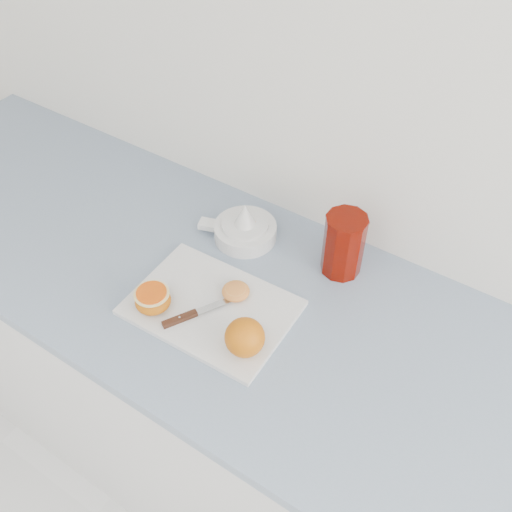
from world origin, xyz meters
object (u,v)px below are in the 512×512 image
(cutting_board, at_px, (211,307))
(citrus_juicer, at_px, (244,229))
(counter, at_px, (264,415))
(red_tumbler, at_px, (343,246))
(half_orange, at_px, (153,300))

(cutting_board, xyz_separation_m, citrus_juicer, (-0.07, 0.22, 0.02))
(counter, relative_size, cutting_board, 6.97)
(counter, distance_m, citrus_juicer, 0.52)
(cutting_board, xyz_separation_m, red_tumbler, (0.17, 0.26, 0.06))
(cutting_board, distance_m, red_tumbler, 0.31)
(citrus_juicer, bearing_deg, cutting_board, -73.25)
(citrus_juicer, bearing_deg, half_orange, -96.00)
(counter, relative_size, half_orange, 30.97)
(cutting_board, relative_size, half_orange, 4.44)
(cutting_board, bearing_deg, citrus_juicer, 106.75)
(half_orange, distance_m, citrus_juicer, 0.29)
(cutting_board, bearing_deg, counter, 33.85)
(half_orange, xyz_separation_m, red_tumbler, (0.27, 0.32, 0.03))
(cutting_board, xyz_separation_m, half_orange, (-0.10, -0.07, 0.03))
(cutting_board, height_order, citrus_juicer, citrus_juicer)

